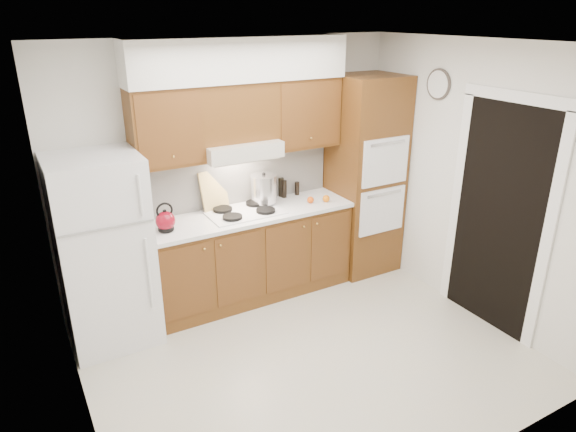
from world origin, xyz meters
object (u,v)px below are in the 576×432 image
(fridge, at_px, (104,252))
(kettle, at_px, (165,221))
(oven_cabinet, at_px, (365,176))
(stock_pot, at_px, (264,189))

(fridge, relative_size, kettle, 9.56)
(kettle, bearing_deg, fridge, 178.76)
(oven_cabinet, bearing_deg, kettle, -179.01)
(oven_cabinet, height_order, stock_pot, oven_cabinet)
(fridge, height_order, kettle, fridge)
(fridge, relative_size, oven_cabinet, 0.78)
(fridge, distance_m, kettle, 0.59)
(stock_pot, bearing_deg, fridge, -173.74)
(stock_pot, bearing_deg, oven_cabinet, -7.11)
(fridge, bearing_deg, stock_pot, 6.26)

